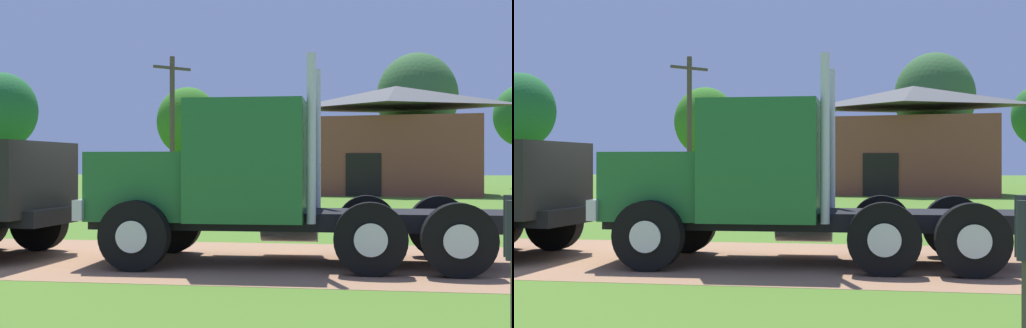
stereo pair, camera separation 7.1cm
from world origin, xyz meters
The scene contains 8 objects.
ground_plane centered at (0.00, 0.00, 0.00)m, with size 200.00×200.00×0.00m, color #4B7423.
dirt_track centered at (0.00, 0.00, 0.00)m, with size 120.00×5.18×0.01m, color #9F7250.
truck_foreground_white centered at (2.51, -0.27, 1.27)m, with size 6.85×2.77×3.29m.
shed_building centered at (6.05, 27.19, 2.83)m, with size 10.20×7.31×5.88m.
utility_pole_near centered at (-5.55, 23.93, 3.88)m, with size 1.60×1.70×7.26m.
tree_left centered at (-24.15, 40.57, 5.91)m, with size 5.50×5.50×8.95m.
tree_mid centered at (-8.00, 36.77, 4.65)m, with size 4.41×4.41×7.09m.
tree_right centered at (7.52, 32.16, 5.72)m, with size 4.88×4.88×8.43m.
Camera 2 is at (4.53, -11.75, 1.62)m, focal length 49.57 mm.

